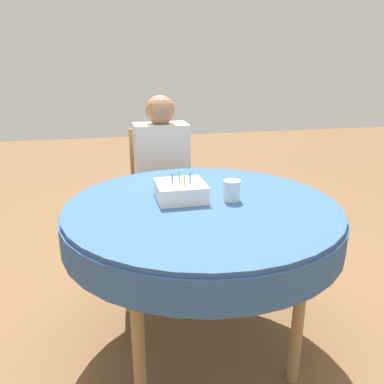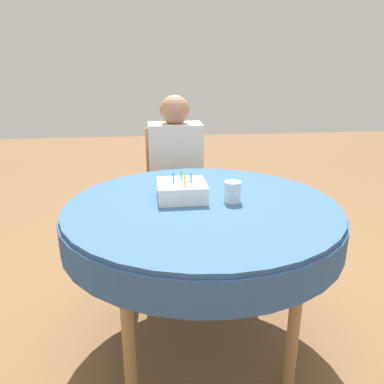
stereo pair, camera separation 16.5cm
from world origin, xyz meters
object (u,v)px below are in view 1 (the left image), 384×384
at_px(birthday_cake, 181,191).
at_px(drinking_glass, 232,190).
at_px(chair, 161,188).
at_px(person, 162,165).

height_order(birthday_cake, drinking_glass, birthday_cake).
height_order(chair, birthday_cake, chair).
height_order(chair, person, person).
height_order(chair, drinking_glass, chair).
distance_m(birthday_cake, drinking_glass, 0.23).
distance_m(person, birthday_cake, 0.81).
bearing_deg(person, birthday_cake, -92.59).
height_order(person, drinking_glass, person).
xyz_separation_m(chair, person, (-0.00, -0.10, 0.19)).
bearing_deg(birthday_cake, chair, 87.62).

